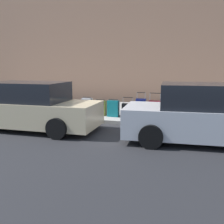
{
  "coord_description": "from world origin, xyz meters",
  "views": [
    {
      "loc": [
        -3.64,
        8.9,
        2.12
      ],
      "look_at": [
        -1.27,
        0.63,
        0.58
      ],
      "focal_mm": 41.2,
      "sensor_mm": 36.0,
      "label": 1
    }
  ],
  "objects_px": {
    "suitcase_maroon_1": "(155,110)",
    "suitcase_olive_5": "(101,108)",
    "suitcase_black_3": "(128,110)",
    "suitcase_silver_6": "(87,107)",
    "suitcase_red_0": "(169,112)",
    "parked_car_beige_1": "(29,107)",
    "fire_hydrant": "(69,105)",
    "parked_car_silver_0": "(201,115)",
    "suitcase_navy_2": "(141,108)",
    "bollard_post": "(54,103)",
    "suitcase_teal_4": "(113,109)"
  },
  "relations": [
    {
      "from": "suitcase_maroon_1",
      "to": "parked_car_beige_1",
      "type": "height_order",
      "value": "parked_car_beige_1"
    },
    {
      "from": "suitcase_black_3",
      "to": "suitcase_silver_6",
      "type": "xyz_separation_m",
      "value": [
        1.68,
        0.07,
        0.08
      ]
    },
    {
      "from": "suitcase_teal_4",
      "to": "suitcase_red_0",
      "type": "bearing_deg",
      "value": 179.83
    },
    {
      "from": "suitcase_red_0",
      "to": "fire_hydrant",
      "type": "height_order",
      "value": "fire_hydrant"
    },
    {
      "from": "suitcase_black_3",
      "to": "suitcase_silver_6",
      "type": "distance_m",
      "value": 1.69
    },
    {
      "from": "suitcase_black_3",
      "to": "fire_hydrant",
      "type": "bearing_deg",
      "value": 0.27
    },
    {
      "from": "suitcase_red_0",
      "to": "suitcase_teal_4",
      "type": "distance_m",
      "value": 2.16
    },
    {
      "from": "suitcase_teal_4",
      "to": "bollard_post",
      "type": "bearing_deg",
      "value": 1.72
    },
    {
      "from": "suitcase_black_3",
      "to": "suitcase_silver_6",
      "type": "bearing_deg",
      "value": 2.45
    },
    {
      "from": "suitcase_black_3",
      "to": "parked_car_beige_1",
      "type": "distance_m",
      "value": 3.71
    },
    {
      "from": "suitcase_silver_6",
      "to": "parked_car_silver_0",
      "type": "bearing_deg",
      "value": 152.65
    },
    {
      "from": "suitcase_silver_6",
      "to": "parked_car_silver_0",
      "type": "height_order",
      "value": "parked_car_silver_0"
    },
    {
      "from": "bollard_post",
      "to": "suitcase_teal_4",
      "type": "bearing_deg",
      "value": -178.28
    },
    {
      "from": "suitcase_maroon_1",
      "to": "parked_car_silver_0",
      "type": "bearing_deg",
      "value": 124.68
    },
    {
      "from": "suitcase_red_0",
      "to": "parked_car_beige_1",
      "type": "bearing_deg",
      "value": 26.09
    },
    {
      "from": "suitcase_black_3",
      "to": "suitcase_silver_6",
      "type": "height_order",
      "value": "suitcase_black_3"
    },
    {
      "from": "suitcase_silver_6",
      "to": "parked_car_beige_1",
      "type": "distance_m",
      "value": 2.54
    },
    {
      "from": "suitcase_red_0",
      "to": "suitcase_maroon_1",
      "type": "relative_size",
      "value": 0.65
    },
    {
      "from": "suitcase_maroon_1",
      "to": "parked_car_beige_1",
      "type": "xyz_separation_m",
      "value": [
        3.96,
        2.23,
        0.26
      ]
    },
    {
      "from": "suitcase_olive_5",
      "to": "suitcase_red_0",
      "type": "bearing_deg",
      "value": 176.72
    },
    {
      "from": "suitcase_red_0",
      "to": "suitcase_black_3",
      "type": "distance_m",
      "value": 1.59
    },
    {
      "from": "suitcase_red_0",
      "to": "suitcase_maroon_1",
      "type": "height_order",
      "value": "suitcase_maroon_1"
    },
    {
      "from": "suitcase_navy_2",
      "to": "suitcase_silver_6",
      "type": "height_order",
      "value": "suitcase_navy_2"
    },
    {
      "from": "suitcase_black_3",
      "to": "parked_car_silver_0",
      "type": "relative_size",
      "value": 0.18
    },
    {
      "from": "suitcase_navy_2",
      "to": "fire_hydrant",
      "type": "height_order",
      "value": "suitcase_navy_2"
    },
    {
      "from": "fire_hydrant",
      "to": "parked_car_silver_0",
      "type": "xyz_separation_m",
      "value": [
        -5.13,
        2.28,
        0.24
      ]
    },
    {
      "from": "fire_hydrant",
      "to": "suitcase_maroon_1",
      "type": "bearing_deg",
      "value": 179.16
    },
    {
      "from": "suitcase_black_3",
      "to": "bollard_post",
      "type": "height_order",
      "value": "bollard_post"
    },
    {
      "from": "suitcase_navy_2",
      "to": "suitcase_olive_5",
      "type": "distance_m",
      "value": 1.68
    },
    {
      "from": "suitcase_maroon_1",
      "to": "fire_hydrant",
      "type": "distance_m",
      "value": 3.59
    },
    {
      "from": "suitcase_black_3",
      "to": "suitcase_teal_4",
      "type": "xyz_separation_m",
      "value": [
        0.57,
        0.09,
        0.05
      ]
    },
    {
      "from": "suitcase_navy_2",
      "to": "fire_hydrant",
      "type": "bearing_deg",
      "value": -1.15
    },
    {
      "from": "suitcase_maroon_1",
      "to": "suitcase_olive_5",
      "type": "height_order",
      "value": "suitcase_maroon_1"
    },
    {
      "from": "suitcase_navy_2",
      "to": "parked_car_beige_1",
      "type": "relative_size",
      "value": 0.21
    },
    {
      "from": "fire_hydrant",
      "to": "parked_car_silver_0",
      "type": "bearing_deg",
      "value": 156.05
    },
    {
      "from": "suitcase_olive_5",
      "to": "parked_car_silver_0",
      "type": "distance_m",
      "value": 4.43
    },
    {
      "from": "suitcase_red_0",
      "to": "suitcase_black_3",
      "type": "relative_size",
      "value": 0.83
    },
    {
      "from": "fire_hydrant",
      "to": "bollard_post",
      "type": "bearing_deg",
      "value": 14.03
    },
    {
      "from": "bollard_post",
      "to": "parked_car_silver_0",
      "type": "relative_size",
      "value": 0.21
    },
    {
      "from": "suitcase_teal_4",
      "to": "suitcase_olive_5",
      "type": "bearing_deg",
      "value": -14.76
    },
    {
      "from": "suitcase_olive_5",
      "to": "parked_car_beige_1",
      "type": "height_order",
      "value": "parked_car_beige_1"
    },
    {
      "from": "parked_car_silver_0",
      "to": "parked_car_beige_1",
      "type": "xyz_separation_m",
      "value": [
        5.5,
        -0.0,
        -0.02
      ]
    },
    {
      "from": "suitcase_teal_4",
      "to": "suitcase_olive_5",
      "type": "relative_size",
      "value": 1.08
    },
    {
      "from": "suitcase_red_0",
      "to": "bollard_post",
      "type": "xyz_separation_m",
      "value": [
        4.72,
        0.07,
        0.16
      ]
    },
    {
      "from": "parked_car_beige_1",
      "to": "bollard_post",
      "type": "bearing_deg",
      "value": -83.91
    },
    {
      "from": "suitcase_navy_2",
      "to": "bollard_post",
      "type": "xyz_separation_m",
      "value": [
        3.66,
        0.09,
        0.08
      ]
    },
    {
      "from": "fire_hydrant",
      "to": "parked_car_beige_1",
      "type": "distance_m",
      "value": 2.32
    },
    {
      "from": "suitcase_olive_5",
      "to": "parked_car_silver_0",
      "type": "xyz_separation_m",
      "value": [
        -3.74,
        2.35,
        0.33
      ]
    },
    {
      "from": "fire_hydrant",
      "to": "bollard_post",
      "type": "relative_size",
      "value": 0.82
    },
    {
      "from": "suitcase_red_0",
      "to": "suitcase_silver_6",
      "type": "distance_m",
      "value": 3.27
    }
  ]
}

